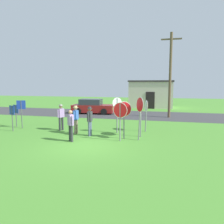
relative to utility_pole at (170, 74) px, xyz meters
name	(u,v)px	position (x,y,z in m)	size (l,w,h in m)	color
ground_plane	(86,146)	(-4.00, -10.79, -3.99)	(80.00, 80.00, 0.00)	#47842D
street_asphalt	(128,115)	(-4.00, 0.90, -3.98)	(60.00, 6.40, 0.01)	#38383A
building_background	(151,94)	(-2.29, 8.75, -2.22)	(5.69, 4.00, 3.53)	beige
utility_pole	(170,74)	(0.00, 0.00, 0.00)	(1.80, 0.24, 7.62)	brown
parked_car_on_street	(93,107)	(-7.76, 0.88, -3.30)	(4.43, 2.27, 1.51)	maroon
stop_sign_center_cluster	(140,111)	(-1.57, -8.97, -2.35)	(0.49, 0.72, 2.37)	slate
stop_sign_leaning_right	(120,115)	(-2.56, -9.44, -2.55)	(0.81, 0.23, 2.10)	slate
stop_sign_far_back	(141,111)	(-1.61, -8.19, -2.46)	(0.15, 0.88, 2.22)	slate
stop_sign_rear_left	(117,109)	(-3.17, -7.52, -2.49)	(0.49, 0.44, 2.23)	slate
stop_sign_tallest	(146,110)	(-1.45, -6.66, -2.60)	(0.28, 0.74, 2.03)	slate
stop_sign_low_front	(124,113)	(-2.47, -8.85, -2.54)	(0.80, 0.39, 2.11)	slate
person_in_dark_shirt	(71,124)	(-5.09, -10.17, -3.04)	(0.45, 0.41, 1.69)	#2D2D33
person_holding_notes	(90,119)	(-4.55, -8.69, -3.00)	(0.31, 0.57, 1.74)	#4C5670
person_in_teal	(76,118)	(-5.59, -8.38, -3.00)	(0.31, 0.57, 1.74)	#7A6B56
person_on_left	(61,116)	(-6.93, -7.71, -3.00)	(0.35, 0.53, 1.74)	#2D2D33
info_panel_leftmost	(21,109)	(-9.91, -7.74, -2.65)	(0.57, 0.23, 1.94)	#4C4C51
info_panel_middle	(12,114)	(-9.89, -8.72, -2.83)	(0.56, 0.27, 1.68)	#4C4C51
info_panel_rightmost	(16,112)	(-10.66, -7.36, -2.89)	(0.57, 0.24, 1.59)	#4C4C51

